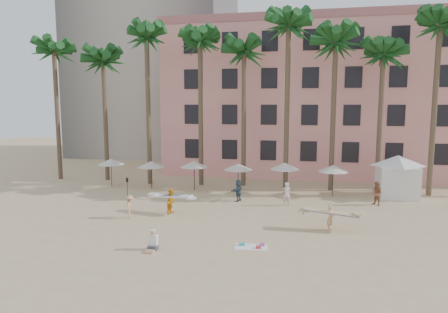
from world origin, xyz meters
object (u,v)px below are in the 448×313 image
Objects in this scene: cabana at (397,172)px; carrier_yellow at (331,215)px; pink_hotel at (327,101)px; carrier_white at (172,200)px.

cabana is 1.39× the size of carrier_yellow.
pink_hotel is 23.89m from carrier_yellow.
pink_hotel reaches higher than carrier_white.
carrier_yellow is (-0.70, -22.81, -7.07)m from pink_hotel.
cabana is at bearing 60.01° from carrier_yellow.
cabana is 11.83m from carrier_yellow.
cabana is 1.48× the size of carrier_white.
carrier_yellow is 1.06× the size of carrier_white.
cabana is at bearing -67.63° from pink_hotel.
carrier_yellow is 10.89m from carrier_white.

